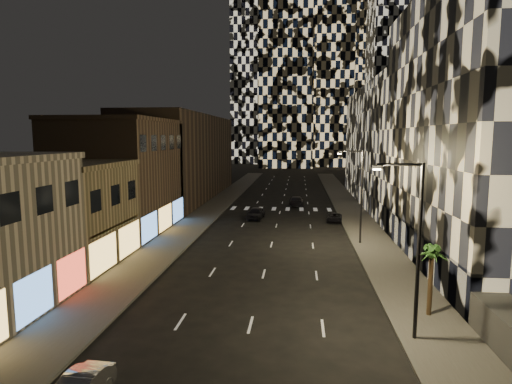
% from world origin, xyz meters
% --- Properties ---
extents(sidewalk_left, '(4.00, 120.00, 0.15)m').
position_xyz_m(sidewalk_left, '(-10.00, 50.00, 0.07)').
color(sidewalk_left, '#47443F').
rests_on(sidewalk_left, ground).
extents(sidewalk_right, '(4.00, 120.00, 0.15)m').
position_xyz_m(sidewalk_right, '(10.00, 50.00, 0.07)').
color(sidewalk_right, '#47443F').
rests_on(sidewalk_right, ground).
extents(curb_left, '(0.20, 120.00, 0.15)m').
position_xyz_m(curb_left, '(-7.90, 50.00, 0.07)').
color(curb_left, '#4C4C47').
rests_on(curb_left, ground).
extents(curb_right, '(0.20, 120.00, 0.15)m').
position_xyz_m(curb_right, '(7.90, 50.00, 0.07)').
color(curb_right, '#4C4C47').
rests_on(curb_right, ground).
extents(retail_tan, '(10.00, 10.00, 8.00)m').
position_xyz_m(retail_tan, '(-17.00, 21.00, 4.00)').
color(retail_tan, '#8A7753').
rests_on(retail_tan, ground).
extents(retail_brown, '(10.00, 15.00, 12.00)m').
position_xyz_m(retail_brown, '(-17.00, 33.50, 6.00)').
color(retail_brown, '#4E3C2C').
rests_on(retail_brown, ground).
extents(retail_filler_left, '(10.00, 40.00, 14.00)m').
position_xyz_m(retail_filler_left, '(-17.00, 60.00, 7.00)').
color(retail_filler_left, '#4E3C2C').
rests_on(retail_filler_left, ground).
extents(midrise_base, '(0.60, 25.00, 3.00)m').
position_xyz_m(midrise_base, '(12.30, 24.50, 1.50)').
color(midrise_base, '#383838').
rests_on(midrise_base, ground).
extents(midrise_filler_right, '(16.00, 40.00, 18.00)m').
position_xyz_m(midrise_filler_right, '(20.00, 57.00, 9.00)').
color(midrise_filler_right, '#232326').
rests_on(midrise_filler_right, ground).
extents(tower_right_mid, '(20.00, 20.00, 100.00)m').
position_xyz_m(tower_right_mid, '(35.00, 135.00, 50.00)').
color(tower_right_mid, black).
rests_on(tower_right_mid, ground).
extents(tower_left_back, '(24.00, 24.00, 120.00)m').
position_xyz_m(tower_left_back, '(-12.00, 165.00, 60.00)').
color(tower_left_back, black).
rests_on(tower_left_back, ground).
extents(tower_center_low, '(18.00, 18.00, 95.00)m').
position_xyz_m(tower_center_low, '(-2.00, 140.00, 47.50)').
color(tower_center_low, black).
rests_on(tower_center_low, ground).
extents(streetlight_near, '(2.55, 0.25, 9.00)m').
position_xyz_m(streetlight_near, '(8.35, 10.00, 5.35)').
color(streetlight_near, black).
rests_on(streetlight_near, sidewalk_right).
extents(streetlight_far, '(2.55, 0.25, 9.00)m').
position_xyz_m(streetlight_far, '(8.35, 30.00, 5.35)').
color(streetlight_far, black).
rests_on(streetlight_far, sidewalk_right).
extents(car_dark_midlane, '(2.25, 4.58, 1.50)m').
position_xyz_m(car_dark_midlane, '(-2.86, 41.82, 0.75)').
color(car_dark_midlane, black).
rests_on(car_dark_midlane, ground).
extents(car_dark_oncoming, '(2.18, 5.15, 1.48)m').
position_xyz_m(car_dark_oncoming, '(2.25, 53.04, 0.74)').
color(car_dark_oncoming, black).
rests_on(car_dark_oncoming, ground).
extents(car_dark_rightlane, '(2.20, 4.02, 1.07)m').
position_xyz_m(car_dark_rightlane, '(7.00, 40.98, 0.53)').
color(car_dark_rightlane, black).
rests_on(car_dark_rightlane, ground).
extents(palm_tree, '(2.12, 2.08, 4.15)m').
position_xyz_m(palm_tree, '(10.20, 13.08, 3.57)').
color(palm_tree, '#47331E').
rests_on(palm_tree, sidewalk_right).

